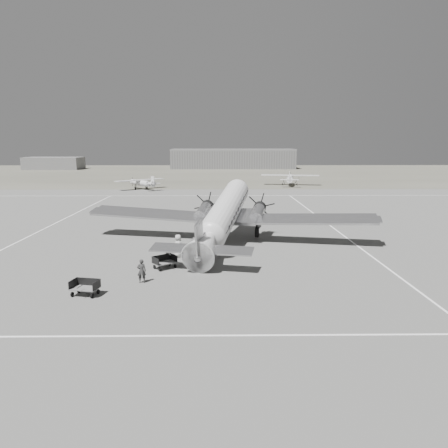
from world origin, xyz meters
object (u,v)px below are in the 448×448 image
Objects in this scene: shed_secondary at (54,163)px; dc3_airliner at (224,216)px; hangar_main at (233,159)px; light_plane_left at (142,184)px; ground_crew at (142,271)px; ramp_agent at (169,254)px; passenger at (178,246)px; baggage_cart_far at (85,288)px; baggage_cart_near at (165,262)px; light_plane_right at (290,179)px.

shed_secondary is 123.84m from dc3_airliner.
light_plane_left is at bearing -105.68° from hangar_main.
light_plane_left is 57.20m from ground_crew.
light_plane_left is at bearing -88.61° from ground_crew.
hangar_main is at bearing 6.63° from ramp_agent.
dc3_airliner is 14.89× the size of passenger.
baggage_cart_far is 3.73m from ground_crew.
shed_secondary reaches higher than ground_crew.
dc3_airliner is at bearing -125.40° from ground_crew.
shed_secondary is 1.76× the size of light_plane_left.
baggage_cart_near is 1.01× the size of ramp_agent.
shed_secondary is at bearing 75.81° from baggage_cart_near.
ground_crew is at bearing -96.97° from light_plane_right.
baggage_cart_far is (47.25, -123.51, -1.54)m from shed_secondary.
shed_secondary is 11.03× the size of baggage_cart_far.
hangar_main is 4.10× the size of light_plane_left.
ramp_agent is (51.41, -117.13, -1.19)m from shed_secondary.
passenger reaches higher than baggage_cart_far.
baggage_cart_far is 1.06× the size of ground_crew.
passenger is (51.89, -114.89, -1.11)m from shed_secondary.
light_plane_left reaches higher than ramp_agent.
shed_secondary reaches higher than baggage_cart_near.
light_plane_left is 6.27× the size of baggage_cart_near.
light_plane_right reaches higher than light_plane_left.
hangar_main is 25.71× the size of baggage_cart_near.
shed_secondary reaches higher than baggage_cart_far.
shed_secondary is 1.49× the size of light_plane_right.
baggage_cart_near is at bearing -96.88° from light_plane_right.
shed_secondary is 127.92m from ramp_agent.
passenger is at bearing -1.40° from ramp_agent.
ramp_agent reaches higher than ground_crew.
hangar_main is 1.58× the size of dc3_airliner.
hangar_main reaches higher than ramp_agent.
baggage_cart_near is at bearing -66.55° from shed_secondary.
dc3_airliner is 55.37m from light_plane_right.
light_plane_left is 59.09m from baggage_cart_far.
ground_crew is at bearing -121.68° from light_plane_left.
dc3_airliner reaches higher than baggage_cart_far.
light_plane_left is 54.32m from baggage_cart_near.
baggage_cart_near is 1.00m from ramp_agent.
dc3_airliner reaches higher than light_plane_right.
dc3_airliner is 16.25× the size of baggage_cart_far.
shed_secondary is (-60.00, -5.00, -1.30)m from hangar_main.
shed_secondary is at bearing -175.24° from hangar_main.
baggage_cart_near is at bearing 178.60° from ramp_agent.
light_plane_right is at bearing 86.97° from dc3_airliner.
hangar_main is at bearing 32.85° from light_plane_left.
light_plane_right reaches higher than baggage_cart_near.
baggage_cart_near is (10.81, -53.23, -0.60)m from light_plane_left.
shed_secondary is 90.35m from light_plane_right.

